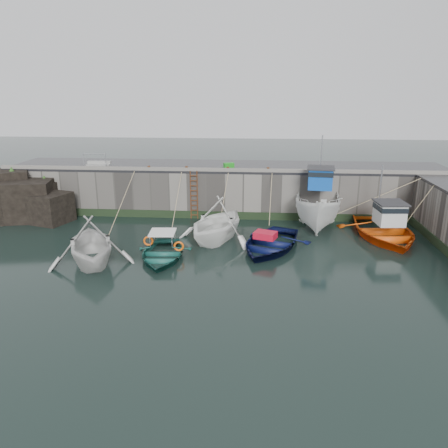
# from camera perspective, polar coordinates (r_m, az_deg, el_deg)

# --- Properties ---
(ground) EXTENTS (120.00, 120.00, 0.00)m
(ground) POSITION_cam_1_polar(r_m,az_deg,el_deg) (19.67, -2.18, -7.57)
(ground) COLOR black
(ground) RESTS_ON ground
(quay_back) EXTENTS (30.00, 5.00, 3.00)m
(quay_back) POSITION_cam_1_polar(r_m,az_deg,el_deg) (31.05, 0.41, 4.65)
(quay_back) COLOR slate
(quay_back) RESTS_ON ground
(road_back) EXTENTS (30.00, 5.00, 0.16)m
(road_back) POSITION_cam_1_polar(r_m,az_deg,el_deg) (30.75, 0.42, 7.53)
(road_back) COLOR black
(road_back) RESTS_ON quay_back
(kerb_back) EXTENTS (30.00, 0.30, 0.20)m
(kerb_back) POSITION_cam_1_polar(r_m,az_deg,el_deg) (28.41, 0.08, 7.10)
(kerb_back) COLOR slate
(kerb_back) RESTS_ON road_back
(algae_back) EXTENTS (30.00, 0.08, 0.50)m
(algae_back) POSITION_cam_1_polar(r_m,az_deg,el_deg) (28.90, 0.05, 1.14)
(algae_back) COLOR black
(algae_back) RESTS_ON ground
(rock_outcrop) EXTENTS (5.85, 4.24, 3.41)m
(rock_outcrop) POSITION_cam_1_polar(r_m,az_deg,el_deg) (31.55, -24.20, 2.89)
(rock_outcrop) COLOR black
(rock_outcrop) RESTS_ON ground
(ladder) EXTENTS (0.51, 0.08, 3.20)m
(ladder) POSITION_cam_1_polar(r_m,az_deg,el_deg) (28.74, -3.94, 3.77)
(ladder) COLOR #3F1E0F
(ladder) RESTS_ON ground
(boat_near_white) EXTENTS (6.02, 6.38, 2.67)m
(boat_near_white) POSITION_cam_1_polar(r_m,az_deg,el_deg) (22.68, -16.84, -4.88)
(boat_near_white) COLOR silver
(boat_near_white) RESTS_ON ground
(boat_near_white_rope) EXTENTS (0.04, 6.28, 3.10)m
(boat_near_white_rope) POSITION_cam_1_polar(r_m,az_deg,el_deg) (27.43, -12.93, -0.74)
(boat_near_white_rope) COLOR tan
(boat_near_white_rope) RESTS_ON ground
(boat_near_blue) EXTENTS (3.48, 4.66, 0.92)m
(boat_near_blue) POSITION_cam_1_polar(r_m,az_deg,el_deg) (22.59, -8.09, -4.37)
(boat_near_blue) COLOR #175047
(boat_near_blue) RESTS_ON ground
(boat_near_blue_rope) EXTENTS (0.04, 5.42, 3.10)m
(boat_near_blue_rope) POSITION_cam_1_polar(r_m,az_deg,el_deg) (27.09, -5.92, -0.61)
(boat_near_blue_rope) COLOR tan
(boat_near_blue_rope) RESTS_ON ground
(boat_near_blacktrim) EXTENTS (6.22, 6.63, 2.81)m
(boat_near_blacktrim) POSITION_cam_1_polar(r_m,az_deg,el_deg) (24.90, -0.95, -2.13)
(boat_near_blacktrim) COLOR white
(boat_near_blacktrim) RESTS_ON ground
(boat_near_blacktrim_rope) EXTENTS (0.04, 3.19, 3.10)m
(boat_near_blacktrim_rope) POSITION_cam_1_polar(r_m,az_deg,el_deg) (28.14, -0.30, 0.17)
(boat_near_blacktrim_rope) COLOR tan
(boat_near_blacktrim_rope) RESTS_ON ground
(boat_near_navy) EXTENTS (5.50, 6.40, 1.12)m
(boat_near_navy) POSITION_cam_1_polar(r_m,az_deg,el_deg) (23.79, 6.00, -3.16)
(boat_near_navy) COLOR #090F38
(boat_near_navy) RESTS_ON ground
(boat_near_navy_rope) EXTENTS (0.04, 3.92, 3.10)m
(boat_near_navy_rope) POSITION_cam_1_polar(r_m,az_deg,el_deg) (27.54, 5.81, -0.30)
(boat_near_navy_rope) COLOR tan
(boat_near_navy_rope) RESTS_ON ground
(boat_far_white) EXTENTS (3.68, 7.69, 5.86)m
(boat_far_white) POSITION_cam_1_polar(r_m,az_deg,el_deg) (27.96, 12.21, 2.20)
(boat_far_white) COLOR white
(boat_far_white) RESTS_ON ground
(boat_far_orange) EXTENTS (5.11, 6.79, 4.33)m
(boat_far_orange) POSITION_cam_1_polar(r_m,az_deg,el_deg) (26.91, 20.15, -0.77)
(boat_far_orange) COLOR #EE530C
(boat_far_orange) RESTS_ON ground
(fish_crate) EXTENTS (0.77, 0.61, 0.33)m
(fish_crate) POSITION_cam_1_polar(r_m,az_deg,el_deg) (29.75, 0.62, 7.68)
(fish_crate) COLOR #198D19
(fish_crate) RESTS_ON road_back
(railing) EXTENTS (1.60, 1.05, 1.00)m
(railing) POSITION_cam_1_polar(r_m,az_deg,el_deg) (31.34, -16.07, 7.57)
(railing) COLOR #A5A8AD
(railing) RESTS_ON road_back
(bollard_a) EXTENTS (0.18, 0.18, 0.28)m
(bollard_a) POSITION_cam_1_polar(r_m,az_deg,el_deg) (29.30, -9.78, 7.24)
(bollard_a) COLOR #3F1E0F
(bollard_a) RESTS_ON road_back
(bollard_b) EXTENTS (0.18, 0.18, 0.28)m
(bollard_b) POSITION_cam_1_polar(r_m,az_deg,el_deg) (28.79, -4.91, 7.25)
(bollard_b) COLOR #3F1E0F
(bollard_b) RESTS_ON road_back
(bollard_c) EXTENTS (0.18, 0.18, 0.28)m
(bollard_c) POSITION_cam_1_polar(r_m,az_deg,el_deg) (28.49, 0.50, 7.20)
(bollard_c) COLOR #3F1E0F
(bollard_c) RESTS_ON road_back
(bollard_d) EXTENTS (0.18, 0.18, 0.28)m
(bollard_d) POSITION_cam_1_polar(r_m,az_deg,el_deg) (28.43, 5.78, 7.10)
(bollard_d) COLOR #3F1E0F
(bollard_d) RESTS_ON road_back
(bollard_e) EXTENTS (0.18, 0.18, 0.28)m
(bollard_e) POSITION_cam_1_polar(r_m,az_deg,el_deg) (28.69, 12.23, 6.89)
(bollard_e) COLOR #3F1E0F
(bollard_e) RESTS_ON road_back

